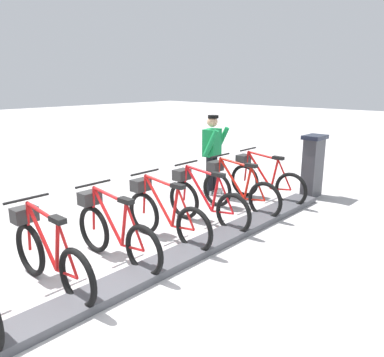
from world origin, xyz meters
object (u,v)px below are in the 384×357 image
Objects in this scene: bike_docked_2 at (204,200)px; bike_docked_3 at (164,214)px; bike_docked_4 at (113,231)px; bike_docked_0 at (264,180)px; bike_docked_1 at (237,189)px; bike_docked_5 at (48,253)px; payment_kiosk at (313,165)px; worker_near_rack at (212,152)px.

bike_docked_3 is (0.00, 0.91, 0.00)m from bike_docked_2.
bike_docked_3 is at bearing -90.00° from bike_docked_4.
bike_docked_0 is 1.82m from bike_docked_2.
bike_docked_4 is (0.00, 2.73, 0.00)m from bike_docked_1.
bike_docked_1 is at bearing -90.00° from bike_docked_5.
bike_docked_1 is at bearing -90.00° from bike_docked_3.
payment_kiosk is 1.94m from bike_docked_1.
worker_near_rack reaches higher than bike_docked_2.
bike_docked_5 is 1.04× the size of worker_near_rack.
bike_docked_2 and bike_docked_5 have the same top height.
bike_docked_0 is 1.21m from worker_near_rack.
bike_docked_0 is at bearing -90.00° from bike_docked_3.
bike_docked_5 is at bearing 104.15° from worker_near_rack.
bike_docked_4 is 0.91m from bike_docked_5.
bike_docked_2 is 2.73m from bike_docked_5.
payment_kiosk reaches higher than bike_docked_3.
bike_docked_1 and bike_docked_2 have the same top height.
payment_kiosk is at bearing -95.97° from bike_docked_5.
worker_near_rack reaches higher than bike_docked_5.
worker_near_rack is at bearing 37.29° from payment_kiosk.
bike_docked_0 is at bearing -90.00° from bike_docked_1.
bike_docked_4 is at bearing 90.00° from bike_docked_3.
bike_docked_1 is at bearing 151.13° from worker_near_rack.
payment_kiosk is 0.74× the size of bike_docked_1.
bike_docked_5 is 4.38m from worker_near_rack.
bike_docked_1 and bike_docked_4 have the same top height.
bike_docked_0 and bike_docked_3 have the same top height.
bike_docked_1 is at bearing 72.68° from payment_kiosk.
bike_docked_0 is 1.04× the size of worker_near_rack.
payment_kiosk is 0.74× the size of bike_docked_2.
payment_kiosk is at bearing -142.71° from worker_near_rack.
worker_near_rack is (1.07, -3.32, 0.48)m from bike_docked_4.
worker_near_rack is (1.07, -4.23, 0.48)m from bike_docked_5.
bike_docked_1 is 1.04× the size of worker_near_rack.
payment_kiosk is 2.07m from worker_near_rack.
payment_kiosk is 2.81m from bike_docked_2.
bike_docked_0 and bike_docked_2 have the same top height.
bike_docked_3 is 1.82m from bike_docked_5.
bike_docked_2 is 1.00× the size of bike_docked_3.
bike_docked_3 is (0.57, 3.65, -0.24)m from payment_kiosk.
bike_docked_3 is at bearing 81.10° from payment_kiosk.
bike_docked_2 is at bearing -90.00° from bike_docked_5.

